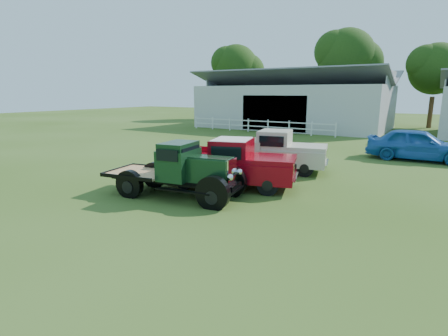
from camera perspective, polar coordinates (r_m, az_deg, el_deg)
The scene contains 10 objects.
ground at distance 11.28m, azimuth -4.14°, elevation -6.20°, with size 120.00×120.00×0.00m, color #304B11.
shed_left at distance 37.10m, azimuth 11.31°, elevation 10.83°, with size 18.80×10.20×5.60m, color #A3A3A3, non-canonical shape.
fence_rail at distance 32.14m, azimuth 5.58°, elevation 6.89°, with size 14.20×0.16×1.20m, color white, non-canonical shape.
tree_a at distance 48.24m, azimuth 1.94°, elevation 14.23°, with size 6.30×6.30×10.50m, color black, non-canonical shape.
tree_b at distance 43.90m, azimuth 19.17°, elevation 14.44°, with size 6.90×6.90×11.50m, color black, non-canonical shape.
tree_c at distance 41.63m, azimuth 31.08°, elevation 11.82°, with size 5.40×5.40×9.00m, color black, non-canonical shape.
vintage_flatbed at distance 12.16m, azimuth -7.72°, elevation -0.25°, with size 4.83×1.91×1.91m, color #14341B, non-canonical shape.
red_pickup at distance 13.33m, azimuth 0.88°, elevation 0.88°, with size 5.14×1.97×1.87m, color maroon, non-canonical shape.
white_pickup at distance 16.29m, azimuth 7.92°, elevation 2.78°, with size 5.00×1.94×1.84m, color #BCB69E, non-canonical shape.
misc_car_blue at distance 21.30m, azimuth 29.03°, elevation 3.39°, with size 2.01×5.00×1.70m, color #235CA9.
Camera 1 is at (6.38, -8.59, 3.56)m, focal length 28.00 mm.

